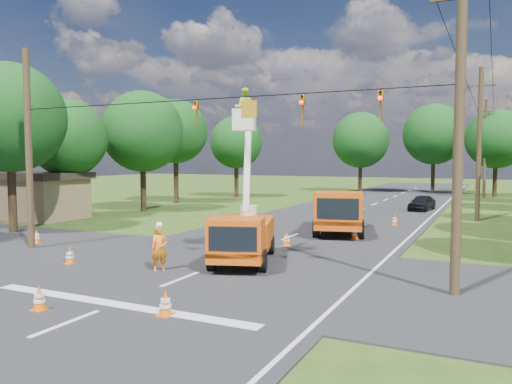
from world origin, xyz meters
The scene contains 30 objects.
ground centered at (0.00, 20.00, 0.00)m, with size 140.00×140.00×0.00m, color #284815.
road_main centered at (0.00, 20.00, 0.00)m, with size 12.00×100.00×0.06m, color black.
road_cross centered at (0.00, 2.00, 0.00)m, with size 56.00×10.00×0.07m, color black.
stop_bar centered at (0.00, -3.20, 0.00)m, with size 9.00×0.45×0.02m, color silver.
edge_line centered at (5.60, 20.00, 0.00)m, with size 0.12×90.00×0.02m, color silver.
bucket_truck centered at (0.62, 3.42, 1.47)m, with size 3.58×5.66×6.90m.
second_truck centered at (1.89, 12.54, 1.25)m, with size 3.86×6.80×2.41m.
ground_worker centered at (-1.45, 0.79, 0.84)m, with size 0.61×0.40×1.68m, color #D94E12.
distant_car centered at (4.40, 26.76, 0.61)m, with size 1.45×3.61×1.23m, color black.
traffic_cone_0 centered at (-1.52, -4.47, 0.36)m, with size 0.38×0.38×0.71m.
traffic_cone_1 centered at (1.84, -3.38, 0.36)m, with size 0.38×0.38×0.71m.
traffic_cone_2 centered at (0.82, 7.50, 0.36)m, with size 0.38×0.38×0.71m.
traffic_cone_3 centered at (3.22, 10.72, 0.36)m, with size 0.38×0.38×0.71m.
traffic_cone_4 centered at (-5.32, 0.25, 0.36)m, with size 0.38×0.38×0.71m.
traffic_cone_5 centered at (-10.31, 2.96, 0.36)m, with size 0.38×0.38×0.71m.
traffic_cone_6 centered at (4.05, 17.01, 0.36)m, with size 0.38×0.38×0.71m.
pole_right_near centered at (8.50, 2.00, 5.11)m, with size 1.80×0.30×10.00m.
pole_right_mid centered at (8.50, 22.00, 5.11)m, with size 1.80×0.30×10.00m.
pole_right_far centered at (8.50, 42.00, 5.11)m, with size 1.80×0.30×10.00m.
pole_left centered at (-9.50, 2.00, 4.50)m, with size 0.30×0.30×9.00m.
signal_span centered at (2.23, 1.99, 5.88)m, with size 18.00×0.29×1.07m.
shed centered at (-18.00, 10.00, 1.62)m, with size 5.50×4.50×3.15m.
tree_left_b centered at (-14.50, 5.00, 6.31)m, with size 6.00×6.00×9.32m.
tree_left_c centered at (-16.50, 11.00, 5.44)m, with size 5.20×5.20×8.06m.
tree_left_d centered at (-15.00, 17.00, 6.12)m, with size 6.20×6.20×9.24m.
tree_left_e centered at (-16.80, 24.00, 6.49)m, with size 5.80×5.80×9.41m.
tree_left_f centered at (-14.80, 32.00, 5.69)m, with size 5.40×5.40×8.40m.
tree_far_a centered at (-5.00, 45.00, 6.19)m, with size 6.60×6.60×9.50m.
tree_far_b centered at (3.00, 47.00, 6.81)m, with size 7.00×7.00×10.32m.
tree_far_c centered at (9.50, 44.00, 6.06)m, with size 6.20×6.20×9.18m.
Camera 1 is at (9.50, -13.87, 4.17)m, focal length 35.00 mm.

